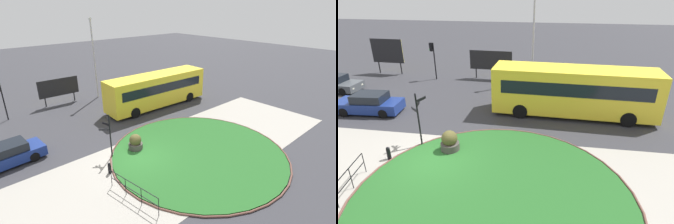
% 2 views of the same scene
% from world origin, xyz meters
% --- Properties ---
extents(ground, '(120.00, 120.00, 0.00)m').
position_xyz_m(ground, '(0.00, 0.00, 0.00)').
color(ground, '#333338').
extents(sidewalk_paving, '(32.00, 8.60, 0.02)m').
position_xyz_m(sidewalk_paving, '(0.00, -1.70, 0.01)').
color(sidewalk_paving, '#9E998E').
rests_on(sidewalk_paving, ground).
extents(grass_island, '(12.02, 12.02, 0.10)m').
position_xyz_m(grass_island, '(3.45, -2.24, 0.05)').
color(grass_island, '#235B23').
rests_on(grass_island, ground).
extents(grass_kerb_ring, '(12.33, 12.33, 0.11)m').
position_xyz_m(grass_kerb_ring, '(3.45, -2.24, 0.06)').
color(grass_kerb_ring, brown).
rests_on(grass_kerb_ring, ground).
extents(signpost_directional, '(0.82, 0.75, 3.17)m').
position_xyz_m(signpost_directional, '(-1.39, 1.48, 1.83)').
color(signpost_directional, black).
rests_on(signpost_directional, ground).
extents(bollard_foreground, '(0.20, 0.20, 0.74)m').
position_xyz_m(bollard_foreground, '(-2.46, -0.18, 0.38)').
color(bollard_foreground, black).
rests_on(bollard_foreground, ground).
extents(railing_grass_edge, '(0.58, 3.62, 1.10)m').
position_xyz_m(railing_grass_edge, '(-2.74, -3.18, 0.70)').
color(railing_grass_edge, black).
rests_on(railing_grass_edge, ground).
extents(bus_yellow, '(10.98, 2.92, 3.33)m').
position_xyz_m(bus_yellow, '(7.26, 6.94, 1.78)').
color(bus_yellow, yellow).
rests_on(bus_yellow, ground).
extents(car_near_lane, '(4.67, 2.15, 1.44)m').
position_xyz_m(car_near_lane, '(-6.93, 5.12, 0.67)').
color(car_near_lane, navy).
rests_on(car_near_lane, ground).
extents(traffic_light_near, '(0.49, 0.28, 3.48)m').
position_xyz_m(traffic_light_near, '(-5.36, 13.26, 2.56)').
color(traffic_light_near, black).
rests_on(traffic_light_near, ground).
extents(lamppost_tall, '(0.32, 0.32, 8.55)m').
position_xyz_m(lamppost_tall, '(3.98, 13.53, 4.57)').
color(lamppost_tall, '#B7B7BC').
rests_on(lamppost_tall, ground).
extents(billboard_left, '(4.10, 0.28, 2.72)m').
position_xyz_m(billboard_left, '(-0.00, 14.22, 1.78)').
color(billboard_left, black).
rests_on(billboard_left, ground).
extents(planter_near_signpost, '(1.02, 1.02, 1.22)m').
position_xyz_m(planter_near_signpost, '(0.41, 1.10, 0.55)').
color(planter_near_signpost, '#47423D').
rests_on(planter_near_signpost, ground).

